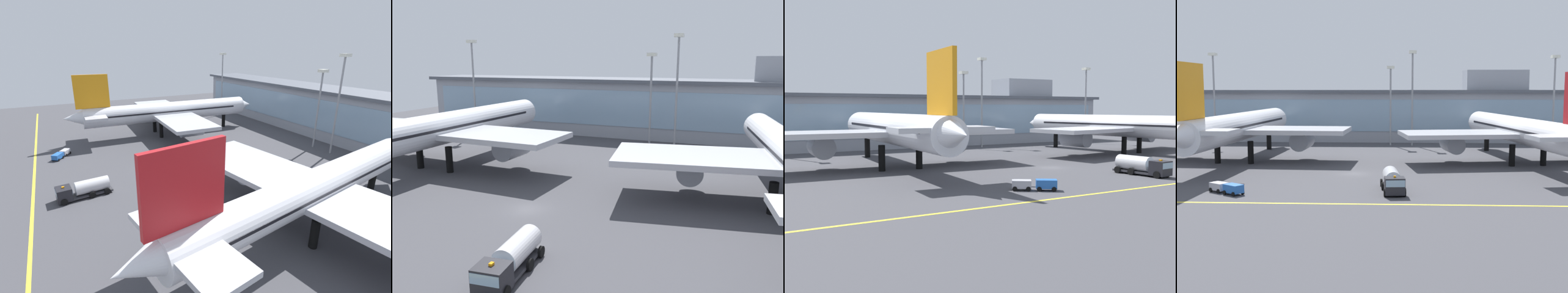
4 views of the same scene
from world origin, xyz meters
The scene contains 7 objects.
ground_plane centered at (0.00, 0.00, 0.00)m, with size 180.00×180.00×0.00m, color #424247.
terminal_building centered at (1.63, 54.02, 7.35)m, with size 114.24×14.00×18.88m.
airliner_near_left centered at (-23.35, 13.68, 6.56)m, with size 42.53×57.24×17.98m.
fuel_tanker_truck centered at (6.47, -14.25, 1.51)m, with size 3.66×9.24×2.90m.
apron_light_mast_west centered at (-38.29, 41.48, 14.98)m, with size 1.80×1.80×22.77m.
apron_light_mast_east centered at (10.86, 42.06, 15.22)m, with size 1.80×1.80×23.20m.
apron_light_mast_far_east centered at (5.53, 42.15, 13.15)m, with size 1.80×1.80×19.52m.
Camera 2 is at (24.16, -41.06, 18.10)m, focal length 37.07 mm.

